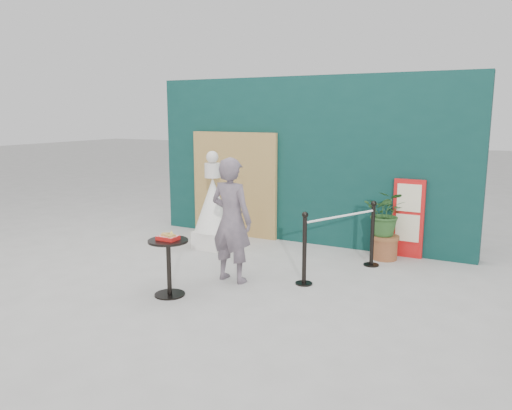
{
  "coord_description": "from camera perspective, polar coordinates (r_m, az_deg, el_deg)",
  "views": [
    {
      "loc": [
        3.44,
        -5.29,
        2.36
      ],
      "look_at": [
        0.0,
        1.2,
        1.0
      ],
      "focal_mm": 35.0,
      "sensor_mm": 36.0,
      "label": 1
    }
  ],
  "objects": [
    {
      "name": "planter",
      "position": [
        8.33,
        14.64,
        -1.62
      ],
      "size": [
        0.67,
        0.58,
        1.14
      ],
      "color": "#955230",
      "rests_on": "ground"
    },
    {
      "name": "bamboo_fence",
      "position": [
        9.64,
        -2.51,
        2.37
      ],
      "size": [
        1.8,
        0.08,
        2.0
      ],
      "primitive_type": "cube",
      "color": "tan",
      "rests_on": "ground"
    },
    {
      "name": "back_wall",
      "position": [
        9.15,
        5.75,
        5.05
      ],
      "size": [
        6.0,
        0.3,
        3.0
      ],
      "primitive_type": "cube",
      "color": "#0A302C",
      "rests_on": "ground"
    },
    {
      "name": "stanchion_barrier",
      "position": [
        7.44,
        9.62,
        -4.18
      ],
      "size": [
        0.84,
        1.54,
        1.03
      ],
      "color": "black",
      "rests_on": "ground"
    },
    {
      "name": "food_basket",
      "position": [
        6.52,
        -10.01,
        -3.62
      ],
      "size": [
        0.26,
        0.19,
        0.11
      ],
      "color": "red",
      "rests_on": "cafe_table"
    },
    {
      "name": "cafe_table",
      "position": [
        6.6,
        -9.95,
        -6.05
      ],
      "size": [
        0.52,
        0.52,
        0.75
      ],
      "color": "black",
      "rests_on": "ground"
    },
    {
      "name": "woman",
      "position": [
        6.98,
        -2.84,
        -1.73
      ],
      "size": [
        0.68,
        0.48,
        1.76
      ],
      "primitive_type": "imported",
      "rotation": [
        0.0,
        0.0,
        3.05
      ],
      "color": "slate",
      "rests_on": "ground"
    },
    {
      "name": "menu_board",
      "position": [
        8.56,
        17.0,
        -1.5
      ],
      "size": [
        0.5,
        0.07,
        1.3
      ],
      "color": "red",
      "rests_on": "ground"
    },
    {
      "name": "ground",
      "position": [
        6.73,
        -4.86,
        -10.06
      ],
      "size": [
        60.0,
        60.0,
        0.0
      ],
      "primitive_type": "plane",
      "color": "#ADAAA5",
      "rests_on": "ground"
    },
    {
      "name": "statue",
      "position": [
        8.77,
        -4.92,
        -0.45
      ],
      "size": [
        0.67,
        0.67,
        1.72
      ],
      "color": "white",
      "rests_on": "ground"
    }
  ]
}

